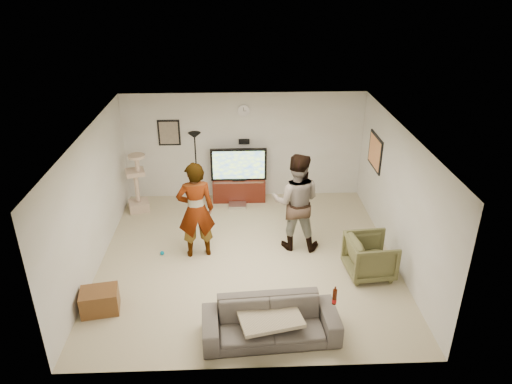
{
  "coord_description": "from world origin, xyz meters",
  "views": [
    {
      "loc": [
        -0.15,
        -7.64,
        5.06
      ],
      "look_at": [
        0.17,
        0.2,
        1.29
      ],
      "focal_mm": 33.41,
      "sensor_mm": 36.0,
      "label": 1
    }
  ],
  "objects_px": {
    "floor_lamp": "(197,172)",
    "tv": "(239,164)",
    "sofa": "(270,321)",
    "person_left": "(196,210)",
    "armchair": "(370,256)",
    "person_right": "(296,202)",
    "cat_tree": "(136,182)",
    "tv_stand": "(239,189)",
    "side_table": "(100,301)",
    "beer_bottle": "(335,297)"
  },
  "relations": [
    {
      "from": "floor_lamp",
      "to": "sofa",
      "type": "distance_m",
      "value": 4.52
    },
    {
      "from": "tv_stand",
      "to": "person_right",
      "type": "bearing_deg",
      "value": -63.06
    },
    {
      "from": "sofa",
      "to": "beer_bottle",
      "type": "height_order",
      "value": "beer_bottle"
    },
    {
      "from": "tv",
      "to": "beer_bottle",
      "type": "bearing_deg",
      "value": -73.86
    },
    {
      "from": "person_right",
      "to": "beer_bottle",
      "type": "xyz_separation_m",
      "value": [
        0.27,
        -2.54,
        -0.26
      ]
    },
    {
      "from": "sofa",
      "to": "beer_bottle",
      "type": "relative_size",
      "value": 8.04
    },
    {
      "from": "tv_stand",
      "to": "sofa",
      "type": "relative_size",
      "value": 0.61
    },
    {
      "from": "tv_stand",
      "to": "armchair",
      "type": "xyz_separation_m",
      "value": [
        2.3,
        -3.12,
        0.11
      ]
    },
    {
      "from": "tv_stand",
      "to": "side_table",
      "type": "height_order",
      "value": "tv_stand"
    },
    {
      "from": "tv_stand",
      "to": "person_left",
      "type": "height_order",
      "value": "person_left"
    },
    {
      "from": "cat_tree",
      "to": "beer_bottle",
      "type": "xyz_separation_m",
      "value": [
        3.63,
        -4.21,
        0.03
      ]
    },
    {
      "from": "cat_tree",
      "to": "armchair",
      "type": "height_order",
      "value": "cat_tree"
    },
    {
      "from": "person_right",
      "to": "sofa",
      "type": "bearing_deg",
      "value": 85.43
    },
    {
      "from": "floor_lamp",
      "to": "armchair",
      "type": "bearing_deg",
      "value": -40.18
    },
    {
      "from": "floor_lamp",
      "to": "beer_bottle",
      "type": "xyz_separation_m",
      "value": [
        2.29,
        -4.27,
        -0.18
      ]
    },
    {
      "from": "armchair",
      "to": "sofa",
      "type": "bearing_deg",
      "value": 124.13
    },
    {
      "from": "beer_bottle",
      "to": "armchair",
      "type": "relative_size",
      "value": 0.31
    },
    {
      "from": "tv",
      "to": "cat_tree",
      "type": "xyz_separation_m",
      "value": [
        -2.28,
        -0.44,
        -0.21
      ]
    },
    {
      "from": "tv_stand",
      "to": "side_table",
      "type": "bearing_deg",
      "value": -119.89
    },
    {
      "from": "sofa",
      "to": "beer_bottle",
      "type": "bearing_deg",
      "value": -3.8
    },
    {
      "from": "tv",
      "to": "armchair",
      "type": "relative_size",
      "value": 1.58
    },
    {
      "from": "person_left",
      "to": "sofa",
      "type": "bearing_deg",
      "value": 107.63
    },
    {
      "from": "person_left",
      "to": "side_table",
      "type": "height_order",
      "value": "person_left"
    },
    {
      "from": "person_left",
      "to": "person_right",
      "type": "relative_size",
      "value": 0.98
    },
    {
      "from": "floor_lamp",
      "to": "person_right",
      "type": "distance_m",
      "value": 2.66
    },
    {
      "from": "tv",
      "to": "sofa",
      "type": "bearing_deg",
      "value": -84.81
    },
    {
      "from": "cat_tree",
      "to": "side_table",
      "type": "bearing_deg",
      "value": -89.76
    },
    {
      "from": "tv",
      "to": "side_table",
      "type": "bearing_deg",
      "value": -119.89
    },
    {
      "from": "tv",
      "to": "beer_bottle",
      "type": "xyz_separation_m",
      "value": [
        1.35,
        -4.65,
        -0.18
      ]
    },
    {
      "from": "tv",
      "to": "person_left",
      "type": "bearing_deg",
      "value": -109.1
    },
    {
      "from": "tv",
      "to": "person_left",
      "type": "distance_m",
      "value": 2.47
    },
    {
      "from": "tv_stand",
      "to": "floor_lamp",
      "type": "bearing_deg",
      "value": -157.63
    },
    {
      "from": "floor_lamp",
      "to": "sofa",
      "type": "relative_size",
      "value": 0.89
    },
    {
      "from": "floor_lamp",
      "to": "tv",
      "type": "bearing_deg",
      "value": 22.37
    },
    {
      "from": "floor_lamp",
      "to": "cat_tree",
      "type": "height_order",
      "value": "floor_lamp"
    },
    {
      "from": "tv",
      "to": "floor_lamp",
      "type": "distance_m",
      "value": 1.01
    },
    {
      "from": "person_right",
      "to": "cat_tree",
      "type": "bearing_deg",
      "value": -16.68
    },
    {
      "from": "tv_stand",
      "to": "cat_tree",
      "type": "bearing_deg",
      "value": -169.08
    },
    {
      "from": "floor_lamp",
      "to": "beer_bottle",
      "type": "relative_size",
      "value": 7.16
    },
    {
      "from": "tv_stand",
      "to": "person_right",
      "type": "xyz_separation_m",
      "value": [
        1.08,
        -2.12,
        0.72
      ]
    },
    {
      "from": "tv",
      "to": "person_right",
      "type": "relative_size",
      "value": 0.66
    },
    {
      "from": "cat_tree",
      "to": "sofa",
      "type": "relative_size",
      "value": 0.68
    },
    {
      "from": "tv_stand",
      "to": "person_right",
      "type": "relative_size",
      "value": 0.63
    },
    {
      "from": "person_left",
      "to": "side_table",
      "type": "xyz_separation_m",
      "value": [
        -1.46,
        -1.61,
        -0.76
      ]
    },
    {
      "from": "cat_tree",
      "to": "beer_bottle",
      "type": "bearing_deg",
      "value": -49.28
    },
    {
      "from": "armchair",
      "to": "side_table",
      "type": "height_order",
      "value": "armchair"
    },
    {
      "from": "tv",
      "to": "cat_tree",
      "type": "distance_m",
      "value": 2.33
    },
    {
      "from": "tv_stand",
      "to": "cat_tree",
      "type": "height_order",
      "value": "cat_tree"
    },
    {
      "from": "person_left",
      "to": "armchair",
      "type": "distance_m",
      "value": 3.26
    },
    {
      "from": "person_right",
      "to": "beer_bottle",
      "type": "height_order",
      "value": "person_right"
    }
  ]
}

